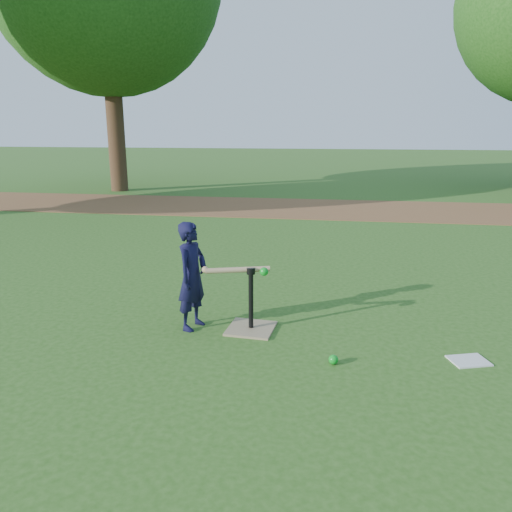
# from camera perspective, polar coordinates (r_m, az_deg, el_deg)

# --- Properties ---
(ground) EXTENTS (80.00, 80.00, 0.00)m
(ground) POSITION_cam_1_polar(r_m,az_deg,el_deg) (4.67, 2.59, -9.20)
(ground) COLOR #285116
(ground) RESTS_ON ground
(dirt_strip) EXTENTS (24.00, 3.00, 0.01)m
(dirt_strip) POSITION_cam_1_polar(r_m,az_deg,el_deg) (11.90, 6.81, 5.43)
(dirt_strip) COLOR brown
(dirt_strip) RESTS_ON ground
(child) EXTENTS (0.34, 0.43, 1.03)m
(child) POSITION_cam_1_polar(r_m,az_deg,el_deg) (4.73, -7.31, -2.28)
(child) COLOR black
(child) RESTS_ON ground
(wiffle_ball_ground) EXTENTS (0.08, 0.08, 0.08)m
(wiffle_ball_ground) POSITION_cam_1_polar(r_m,az_deg,el_deg) (4.20, 8.84, -11.62)
(wiffle_ball_ground) COLOR #0D911E
(wiffle_ball_ground) RESTS_ON ground
(clipboard) EXTENTS (0.36, 0.31, 0.01)m
(clipboard) POSITION_cam_1_polar(r_m,az_deg,el_deg) (4.56, 23.15, -10.95)
(clipboard) COLOR silver
(clipboard) RESTS_ON ground
(batting_tee) EXTENTS (0.46, 0.46, 0.61)m
(batting_tee) POSITION_cam_1_polar(r_m,az_deg,el_deg) (4.77, -0.58, -7.18)
(batting_tee) COLOR #937E5D
(batting_tee) RESTS_ON ground
(swing_action) EXTENTS (0.63, 0.23, 0.08)m
(swing_action) POSITION_cam_1_polar(r_m,az_deg,el_deg) (4.61, -1.87, -1.64)
(swing_action) COLOR tan
(swing_action) RESTS_ON ground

